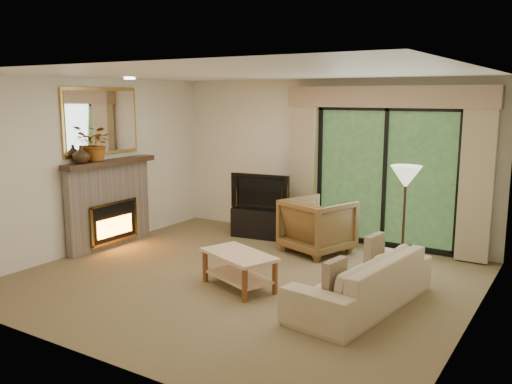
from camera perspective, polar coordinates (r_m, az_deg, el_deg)
The scene contains 22 objects.
floor at distance 7.09m, azimuth -1.30°, elevation -9.15°, with size 5.50×5.50×0.00m, color olive.
ceiling at distance 6.69m, azimuth -1.39°, elevation 12.35°, with size 5.50×5.50×0.00m, color white.
wall_back at distance 8.94m, azimuth 7.51°, elevation 3.37°, with size 5.00×5.00×0.00m, color #F7E8CD.
wall_front at distance 4.91m, azimuth -17.61°, elevation -2.60°, with size 5.00×5.00×0.00m, color #F7E8CD.
wall_left at distance 8.58m, azimuth -16.89°, elevation 2.74°, with size 5.00×5.00×0.00m, color #F7E8CD.
wall_right at distance 5.76m, azimuth 22.17°, elevation -1.05°, with size 5.00×5.00×0.00m, color #F7E8CD.
fireplace at distance 8.72m, azimuth -15.18°, elevation -1.16°, with size 0.24×1.70×1.37m, color slate, non-canonical shape.
mirror at distance 8.63m, azimuth -15.96°, elevation 7.16°, with size 0.07×1.45×1.02m, color #BC8C40, non-canonical shape.
sliding_door at distance 8.56m, azimuth 13.43°, elevation 1.53°, with size 2.26×0.10×2.16m, color black, non-canonical shape.
curtain_left at distance 8.96m, azimuth 5.03°, elevation 2.79°, with size 0.45×0.18×2.35m, color tan.
curtain_right at distance 8.12m, azimuth 22.26°, elevation 1.30°, with size 0.45×0.18×2.35m, color tan.
cornice at distance 8.38m, azimuth 13.58°, elevation 9.72°, with size 3.20×0.24×0.32m, color tan.
media_console at distance 9.07m, azimuth 0.66°, elevation -3.23°, with size 0.97×0.44×0.49m, color black.
tv at distance 8.96m, azimuth 0.67°, elevation 0.12°, with size 1.02×0.13×0.59m, color black.
armchair at distance 8.20m, azimuth 6.52°, elevation -3.53°, with size 0.88×0.91×0.82m, color brown.
sofa at distance 6.26m, azimuth 11.03°, elevation -9.09°, with size 2.05×0.80×0.60m, color tan.
pillow_near at distance 5.70m, azimuth 8.28°, elevation -8.77°, with size 0.09×0.35×0.35m, color #543125.
pillow_far at distance 6.76m, azimuth 12.36°, elevation -5.87°, with size 0.09×0.36×0.36m, color #543125.
coffee_table at distance 6.72m, azimuth -1.81°, elevation -8.26°, with size 0.98×0.54×0.44m, color #F1BB8F, non-canonical shape.
floor_lamp at distance 7.19m, azimuth 15.28°, elevation -3.14°, with size 0.39×0.39×1.47m, color beige, non-canonical shape.
vase at distance 8.25m, azimuth -17.94°, elevation 3.80°, with size 0.25×0.25×0.26m, color #372415.
branches at distance 8.44m, azimuth -16.38°, elevation 4.90°, with size 0.47×0.40×0.52m, color #965419.
Camera 1 is at (3.68, -5.58, 2.35)m, focal length 38.00 mm.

